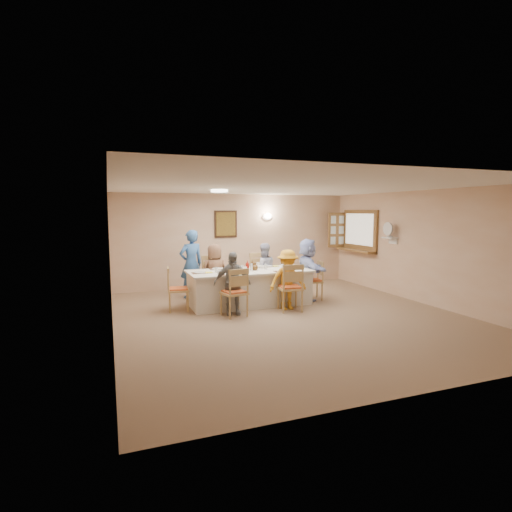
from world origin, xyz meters
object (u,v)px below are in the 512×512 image
object	(u,v)px
serving_hatch	(360,231)
chair_left_end	(178,289)
chair_front_left	(234,292)
diner_back_right	(264,270)
chair_front_right	(290,287)
diner_right_end	(308,269)
desk_fan	(389,232)
diner_back_left	(215,272)
diner_front_right	(288,280)
chair_back_right	(262,274)
diner_front_left	(232,283)
condiment_ketchup	(247,265)
chair_right_end	(312,280)
dining_table	(249,287)
chair_back_left	(214,278)
caregiver	(191,264)

from	to	relation	value
serving_hatch	chair_left_end	xyz separation A→B (m)	(-5.17, -1.15, -1.04)
chair_front_left	diner_back_right	xyz separation A→B (m)	(1.20, 1.48, 0.16)
chair_front_right	diner_right_end	distance (m)	1.17
desk_fan	diner_back_right	bearing A→B (deg)	163.07
diner_back_left	diner_front_right	bearing A→B (deg)	125.29
chair_back_right	diner_front_left	distance (m)	1.91
diner_front_left	diner_front_right	bearing A→B (deg)	6.95
diner_back_right	chair_back_right	bearing A→B (deg)	-84.10
chair_front_left	condiment_ketchup	size ratio (longest dim) A/B	4.46
serving_hatch	chair_right_end	world-z (taller)	serving_hatch
desk_fan	diner_front_left	size ratio (longest dim) A/B	0.24
dining_table	diner_back_right	size ratio (longest dim) A/B	2.08
chair_left_end	diner_front_right	bearing A→B (deg)	-100.40
diner_right_end	chair_back_right	bearing A→B (deg)	52.98
diner_back_right	diner_right_end	size ratio (longest dim) A/B	0.90
chair_front_left	condiment_ketchup	bearing A→B (deg)	-134.36
chair_back_left	chair_front_left	distance (m)	1.60
chair_back_right	chair_front_left	world-z (taller)	chair_back_right
chair_back_left	chair_front_left	world-z (taller)	chair_back_left
diner_front_right	chair_left_end	bearing A→B (deg)	163.65
serving_hatch	chair_back_right	xyz separation A→B (m)	(-3.02, -0.35, -0.98)
chair_front_left	diner_front_right	xyz separation A→B (m)	(1.20, 0.12, 0.15)
caregiver	condiment_ketchup	size ratio (longest dim) A/B	7.47
serving_hatch	dining_table	bearing A→B (deg)	-162.42
chair_left_end	caregiver	world-z (taller)	caregiver
diner_back_left	chair_right_end	bearing A→B (deg)	156.32
desk_fan	chair_front_right	size ratio (longest dim) A/B	0.30
desk_fan	chair_back_right	world-z (taller)	desk_fan
caregiver	diner_right_end	bearing A→B (deg)	140.33
serving_hatch	diner_front_left	xyz separation A→B (m)	(-4.22, -1.83, -0.87)
chair_left_end	chair_front_right	bearing A→B (deg)	-103.26
dining_table	diner_front_right	bearing A→B (deg)	-48.58
diner_front_right	diner_right_end	bearing A→B (deg)	40.87
chair_back_right	chair_front_right	xyz separation A→B (m)	(0.00, -1.60, -0.02)
serving_hatch	caregiver	xyz separation A→B (m)	(-4.67, 0.00, -0.70)
chair_front_right	diner_right_end	size ratio (longest dim) A/B	0.70
serving_hatch	caregiver	size ratio (longest dim) A/B	0.93
dining_table	diner_back_left	distance (m)	0.95
chair_back_left	chair_back_right	world-z (taller)	chair_back_right
chair_front_right	desk_fan	bearing A→B (deg)	-160.72
chair_back_right	diner_back_left	xyz separation A→B (m)	(-1.20, -0.12, 0.13)
chair_left_end	chair_right_end	size ratio (longest dim) A/B	1.02
chair_right_end	diner_front_left	bearing A→B (deg)	-61.82
desk_fan	chair_back_right	size ratio (longest dim) A/B	0.29
serving_hatch	diner_front_right	world-z (taller)	serving_hatch
condiment_ketchup	diner_right_end	bearing A→B (deg)	-0.71
chair_back_left	chair_left_end	size ratio (longest dim) A/B	1.11
diner_right_end	condiment_ketchup	distance (m)	1.47
chair_back_right	chair_right_end	size ratio (longest dim) A/B	1.16
diner_right_end	chair_left_end	bearing A→B (deg)	97.27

